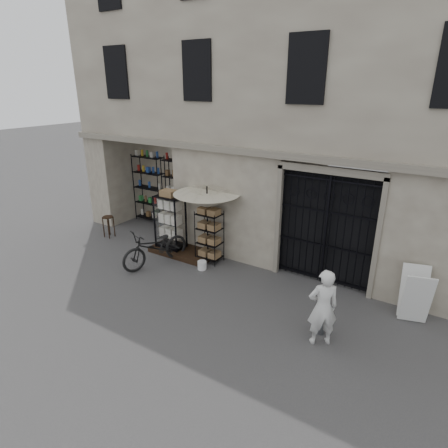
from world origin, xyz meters
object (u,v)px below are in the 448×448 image
Objects in this scene: shopkeeper at (319,342)px; wire_rack at (209,237)px; easel_sign at (415,295)px; steel_bollard at (322,315)px; wooden_stool at (109,226)px; bicycle at (157,264)px; display_cabinet at (170,225)px; market_umbrella at (207,197)px; white_bucket at (202,265)px.

wire_rack is at bearing -61.28° from shopkeeper.
steel_bollard is at bearing -150.82° from easel_sign.
wire_rack reaches higher than wooden_stool.
wire_rack reaches higher than easel_sign.
display_cabinet is at bearing 120.69° from bicycle.
display_cabinet is at bearing -54.57° from shopkeeper.
wooden_stool is (-3.93, -0.29, -0.37)m from wire_rack.
bicycle is at bearing -134.40° from market_umbrella.
display_cabinet is 1.40m from wire_rack.
steel_bollard is 0.55× the size of shopkeeper.
easel_sign is (1.54, 1.53, 0.17)m from steel_bollard.
easel_sign reaches higher than steel_bollard.
display_cabinet is 1.97× the size of steel_bollard.
bicycle is 2.86× the size of wooden_stool.
steel_bollard is (5.03, -0.58, 0.45)m from bicycle.
shopkeeper is at bearing -74.44° from steel_bollard.
white_bucket is (1.51, -0.48, -0.76)m from display_cabinet.
market_umbrella is at bearing 163.07° from easel_sign.
display_cabinet is 5.72m from shopkeeper.
easel_sign is (5.41, -0.06, -0.14)m from wire_rack.
wooden_stool is at bearing -47.28° from shopkeeper.
wooden_stool is 8.06m from shopkeeper.
bicycle is at bearing -45.49° from shopkeeper.
market_umbrella is 10.59× the size of white_bucket.
wire_rack is 6.11× the size of white_bucket.
market_umbrella reaches higher than wire_rack.
easel_sign is (9.34, 0.23, 0.24)m from wooden_stool.
market_umbrella is at bearing 2.32° from display_cabinet.
bicycle is at bearing -14.66° from wooden_stool.
easel_sign is at bearing -3.37° from display_cabinet.
wire_rack is at bearing 101.78° from white_bucket.
market_umbrella reaches higher than white_bucket.
white_bucket is 0.28× the size of steel_bollard.
market_umbrella reaches higher than steel_bollard.
display_cabinet is 1.67m from market_umbrella.
market_umbrella is 1.29× the size of bicycle.
white_bucket is 1.36m from bicycle.
wooden_stool is 7.91m from steel_bollard.
easel_sign is at bearing -21.80° from wire_rack.
steel_bollard is at bearing -110.28° from shopkeeper.
white_bucket reaches higher than shopkeeper.
bicycle is at bearing -79.25° from display_cabinet.
easel_sign is (6.57, 0.95, 0.62)m from bicycle.
easel_sign reaches higher than shopkeeper.
shopkeeper is (3.95, -1.88, -0.76)m from wire_rack.
display_cabinet is at bearing -174.25° from market_umbrella.
steel_bollard is (3.87, -1.59, -0.31)m from wire_rack.
shopkeeper is (3.84, -1.33, -0.12)m from white_bucket.
wooden_stool is at bearing -178.15° from bicycle.
shopkeeper is (5.35, -1.81, -0.88)m from display_cabinet.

